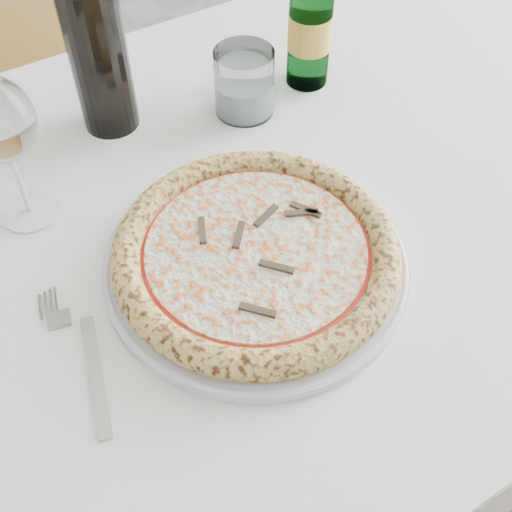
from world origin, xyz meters
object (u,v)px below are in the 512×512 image
at_px(dining_table, 212,260).
at_px(chair_far, 22,87).
at_px(plate, 256,262).
at_px(beer_bottle, 310,22).
at_px(pizza, 256,252).
at_px(tumbler, 244,86).
at_px(wine_bottle, 95,37).

distance_m(dining_table, chair_far, 0.74).
xyz_separation_m(chair_far, plate, (-0.00, -0.82, 0.23)).
bearing_deg(dining_table, beer_bottle, 27.95).
bearing_deg(pizza, dining_table, 90.00).
height_order(plate, tumbler, tumbler).
bearing_deg(wine_bottle, chair_far, 89.25).
distance_m(chair_far, pizza, 0.86).
xyz_separation_m(dining_table, wine_bottle, (-0.01, 0.24, 0.22)).
distance_m(plate, beer_bottle, 0.39).
relative_size(chair_far, plate, 2.64).
distance_m(pizza, tumbler, 0.30).
relative_size(dining_table, wine_bottle, 4.92).
relative_size(plate, pizza, 1.07).
distance_m(plate, wine_bottle, 0.36).
distance_m(plate, tumbler, 0.30).
height_order(pizza, wine_bottle, wine_bottle).
bearing_deg(tumbler, plate, -123.37).
height_order(pizza, tumbler, tumbler).
bearing_deg(chair_far, wine_bottle, -90.75).
distance_m(chair_far, wine_bottle, 0.61).
xyz_separation_m(chair_far, beer_bottle, (0.28, -0.58, 0.32)).
xyz_separation_m(plate, tumbler, (0.16, 0.25, 0.03)).
relative_size(plate, wine_bottle, 1.11).
height_order(plate, pizza, pizza).
distance_m(tumbler, wine_bottle, 0.21).
relative_size(pizza, tumbler, 3.45).
xyz_separation_m(tumbler, beer_bottle, (0.12, 0.00, 0.06)).
relative_size(dining_table, plate, 4.42).
bearing_deg(pizza, wine_bottle, 91.08).
xyz_separation_m(plate, pizza, (-0.00, -0.00, 0.02)).
height_order(dining_table, chair_far, chair_far).
distance_m(dining_table, tumbler, 0.25).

